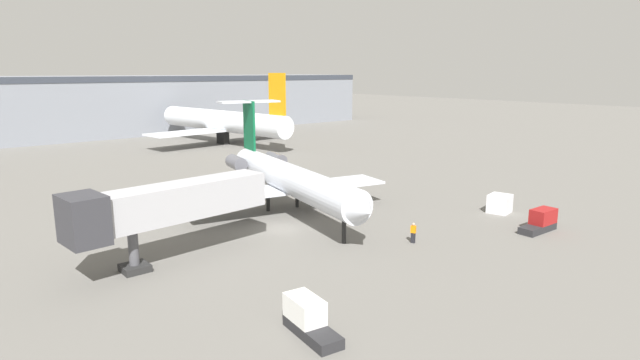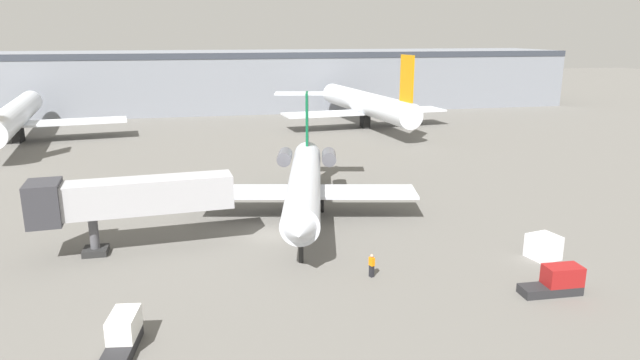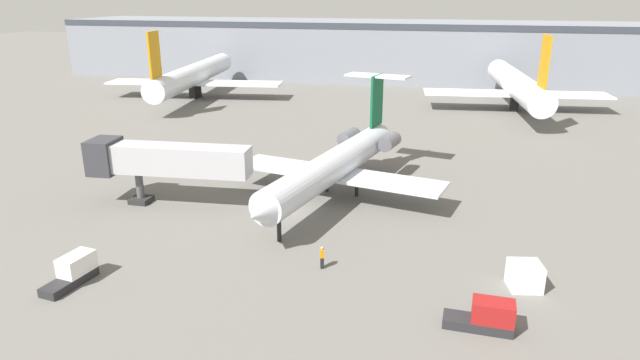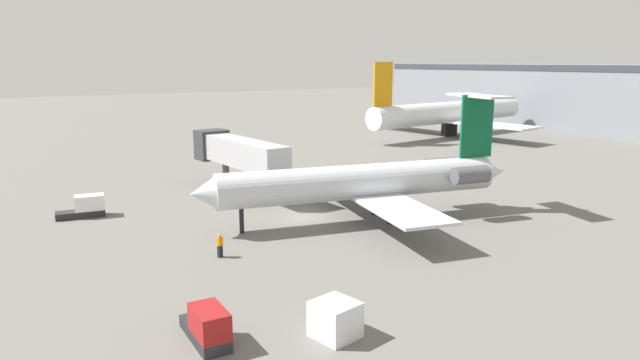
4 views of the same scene
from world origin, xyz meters
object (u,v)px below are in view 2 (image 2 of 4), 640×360
ground_crew_marshaller (372,265)px  baggage_tug_trailing (123,335)px  regional_jet (305,180)px  parked_airliner_west_mid (366,104)px  parked_airliner_west_end (15,116)px  cargo_container_uld (543,247)px  jet_bridge (120,198)px  baggage_tug_lead (557,281)px

ground_crew_marshaller → baggage_tug_trailing: size_ratio=0.41×
regional_jet → parked_airliner_west_mid: size_ratio=0.79×
baggage_tug_trailing → parked_airliner_west_end: 69.64m
parked_airliner_west_end → cargo_container_uld: bearing=-48.1°
jet_bridge → baggage_tug_trailing: size_ratio=3.66×
ground_crew_marshaller → regional_jet: bearing=98.3°
baggage_tug_lead → parked_airliner_west_end: (-50.23, 64.50, 3.37)m
jet_bridge → parked_airliner_west_mid: parked_airliner_west_mid is taller
cargo_container_uld → parked_airliner_west_end: bearing=131.9°
jet_bridge → baggage_tug_lead: size_ratio=3.76×
ground_crew_marshaller → cargo_container_uld: (13.74, 0.54, 0.04)m
jet_bridge → parked_airliner_west_end: bearing=113.1°
regional_jet → parked_airliner_west_end: bearing=129.3°
baggage_tug_lead → baggage_tug_trailing: (-26.96, -1.05, 0.00)m
ground_crew_marshaller → cargo_container_uld: cargo_container_uld is taller
baggage_tug_trailing → cargo_container_uld: size_ratio=1.73×
cargo_container_uld → parked_airliner_west_end: 79.25m
parked_airliner_west_end → ground_crew_marshaller: bearing=-56.7°
baggage_tug_lead → parked_airliner_west_end: 81.82m
cargo_container_uld → jet_bridge: bearing=165.4°
baggage_tug_trailing → jet_bridge: bearing=96.3°
jet_bridge → ground_crew_marshaller: jet_bridge is taller
cargo_container_uld → baggage_tug_trailing: bearing=-167.4°
regional_jet → cargo_container_uld: bearing=-40.9°
baggage_tug_lead → parked_airliner_west_mid: (6.83, 66.67, 3.46)m
regional_jet → parked_airliner_west_end: 58.48m
regional_jet → cargo_container_uld: regional_jet is taller
regional_jet → parked_airliner_west_end: parked_airliner_west_end is taller
baggage_tug_trailing → baggage_tug_lead: bearing=2.2°
baggage_tug_lead → parked_airliner_west_end: size_ratio=0.10×
ground_crew_marshaller → baggage_tug_lead: (11.10, -5.03, -0.02)m
ground_crew_marshaller → parked_airliner_west_end: bearing=123.3°
baggage_tug_lead → baggage_tug_trailing: same height
parked_airliner_west_end → baggage_tug_trailing: bearing=-70.5°
cargo_container_uld → parked_airliner_west_mid: 61.34m
jet_bridge → cargo_container_uld: 32.46m
regional_jet → cargo_container_uld: size_ratio=11.75×
parked_airliner_west_end → parked_airliner_west_mid: (57.06, 2.17, 0.09)m
baggage_tug_lead → cargo_container_uld: (2.65, 5.57, 0.06)m
baggage_tug_trailing → parked_airliner_west_end: parked_airliner_west_end is taller
baggage_tug_lead → parked_airliner_west_mid: bearing=84.1°
baggage_tug_trailing → parked_airliner_west_mid: size_ratio=0.12×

